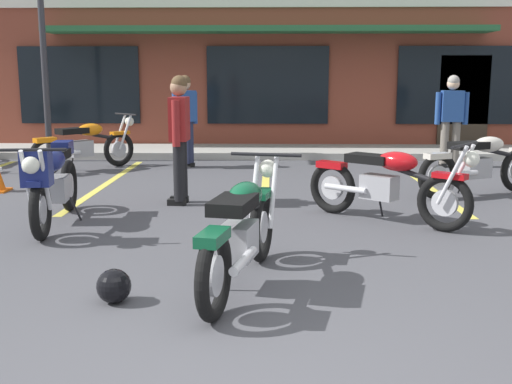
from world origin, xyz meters
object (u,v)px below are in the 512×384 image
(motorcycle_foreground_classic, at_px, (242,230))
(motorcycle_blue_standard, at_px, (85,145))
(person_in_black_shirt, at_px, (180,132))
(person_in_shorts_foreground, at_px, (451,115))
(motorcycle_silver_naked, at_px, (387,183))
(motorcycle_green_cafe_racer, at_px, (481,163))
(helmet_on_pavement, at_px, (114,286))
(motorcycle_red_sportbike, at_px, (53,180))
(person_by_back_row, at_px, (185,116))

(motorcycle_foreground_classic, xyz_separation_m, motorcycle_blue_standard, (-3.07, 6.11, 0.00))
(person_in_black_shirt, relative_size, person_in_shorts_foreground, 1.00)
(motorcycle_silver_naked, distance_m, person_in_black_shirt, 2.75)
(motorcycle_foreground_classic, height_order, motorcycle_green_cafe_racer, same)
(motorcycle_silver_naked, bearing_deg, motorcycle_green_cafe_racer, 45.96)
(motorcycle_green_cafe_racer, xyz_separation_m, person_in_black_shirt, (-4.14, -0.69, 0.49))
(motorcycle_green_cafe_racer, bearing_deg, helmet_on_pavement, -133.55)
(motorcycle_green_cafe_racer, height_order, person_in_black_shirt, person_in_black_shirt)
(person_in_shorts_foreground, bearing_deg, person_in_black_shirt, -142.55)
(motorcycle_green_cafe_racer, bearing_deg, motorcycle_blue_standard, 160.70)
(motorcycle_foreground_classic, distance_m, motorcycle_red_sportbike, 2.94)
(motorcycle_green_cafe_racer, height_order, person_in_shorts_foreground, person_in_shorts_foreground)
(motorcycle_red_sportbike, distance_m, helmet_on_pavement, 2.70)
(motorcycle_green_cafe_racer, xyz_separation_m, person_by_back_row, (-4.52, 2.59, 0.49))
(motorcycle_blue_standard, bearing_deg, person_by_back_row, 13.10)
(motorcycle_foreground_classic, bearing_deg, motorcycle_silver_naked, 55.22)
(motorcycle_green_cafe_racer, bearing_deg, person_in_shorts_foreground, 83.23)
(motorcycle_red_sportbike, xyz_separation_m, helmet_on_pavement, (1.26, -2.36, -0.40))
(motorcycle_red_sportbike, xyz_separation_m, motorcycle_silver_naked, (3.76, 0.30, -0.07))
(helmet_on_pavement, bearing_deg, motorcycle_blue_standard, 108.07)
(motorcycle_red_sportbike, relative_size, motorcycle_green_cafe_racer, 1.07)
(person_in_shorts_foreground, bearing_deg, motorcycle_foreground_classic, -117.79)
(motorcycle_foreground_classic, xyz_separation_m, motorcycle_red_sportbike, (-2.20, 1.95, 0.07))
(person_in_black_shirt, bearing_deg, helmet_on_pavement, -89.67)
(motorcycle_red_sportbike, height_order, motorcycle_silver_naked, same)
(motorcycle_red_sportbike, distance_m, motorcycle_silver_naked, 3.77)
(motorcycle_foreground_classic, height_order, helmet_on_pavement, motorcycle_foreground_classic)
(motorcycle_red_sportbike, bearing_deg, motorcycle_blue_standard, 101.79)
(motorcycle_foreground_classic, xyz_separation_m, person_by_back_row, (-1.34, 6.52, 0.49))
(person_in_black_shirt, relative_size, person_by_back_row, 1.00)
(motorcycle_blue_standard, relative_size, person_in_shorts_foreground, 1.02)
(motorcycle_green_cafe_racer, distance_m, person_by_back_row, 5.23)
(motorcycle_silver_naked, xyz_separation_m, helmet_on_pavement, (-2.50, -2.66, -0.33))
(motorcycle_foreground_classic, relative_size, motorcycle_green_cafe_racer, 1.05)
(person_by_back_row, distance_m, helmet_on_pavement, 6.99)
(motorcycle_foreground_classic, distance_m, motorcycle_blue_standard, 6.84)
(motorcycle_foreground_classic, xyz_separation_m, motorcycle_silver_naked, (1.56, 2.25, 0.00))
(motorcycle_foreground_classic, distance_m, person_in_shorts_foreground, 7.54)
(person_in_shorts_foreground, distance_m, person_by_back_row, 4.84)
(motorcycle_red_sportbike, height_order, motorcycle_blue_standard, same)
(motorcycle_blue_standard, xyz_separation_m, person_in_black_shirt, (2.11, -2.88, 0.49))
(person_in_black_shirt, distance_m, person_in_shorts_foreground, 5.63)
(motorcycle_green_cafe_racer, bearing_deg, motorcycle_foreground_classic, -129.03)
(motorcycle_foreground_classic, relative_size, motorcycle_red_sportbike, 0.99)
(motorcycle_green_cafe_racer, relative_size, person_by_back_row, 1.18)
(person_in_shorts_foreground, bearing_deg, motorcycle_blue_standard, -175.31)
(person_in_black_shirt, height_order, helmet_on_pavement, person_in_black_shirt)
(motorcycle_foreground_classic, bearing_deg, helmet_on_pavement, -156.40)
(person_by_back_row, bearing_deg, helmet_on_pavement, -86.71)
(person_in_shorts_foreground, xyz_separation_m, helmet_on_pavement, (-4.44, -7.06, -0.82))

